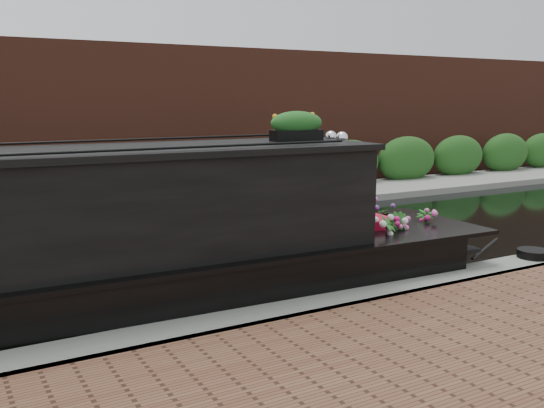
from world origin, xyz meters
TOP-DOWN VIEW (x-y plane):
  - ground at (0.00, 0.00)m, footprint 80.00×80.00m
  - near_bank_coping at (0.00, -3.30)m, footprint 40.00×0.60m
  - far_bank_path at (0.00, 4.20)m, footprint 40.00×2.40m
  - far_hedge at (0.00, 5.10)m, footprint 40.00×1.10m
  - far_brick_wall at (0.00, 7.20)m, footprint 40.00×1.00m
  - narrowboat at (-2.63, -2.02)m, footprint 11.18×2.38m
  - rope_fender at (3.30, -2.02)m, footprint 0.32×0.34m
  - coiled_mooring_rope at (3.93, -3.24)m, footprint 0.46×0.46m

SIDE VIEW (x-z plane):
  - ground at x=0.00m, z-range 0.00..0.00m
  - near_bank_coping at x=0.00m, z-range -0.25..0.25m
  - far_bank_path at x=0.00m, z-range -0.17..0.17m
  - far_hedge at x=0.00m, z-range -1.40..1.40m
  - far_brick_wall at x=0.00m, z-range -4.00..4.00m
  - rope_fender at x=3.30m, z-range 0.00..0.32m
  - coiled_mooring_rope at x=3.93m, z-range 0.25..0.37m
  - narrowboat at x=-2.63m, z-range -0.53..2.08m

